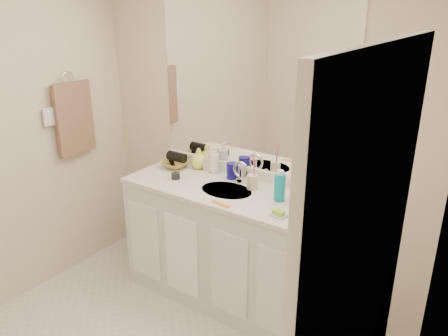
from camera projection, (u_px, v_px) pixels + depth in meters
wall_back at (250, 135)px, 3.09m from camera, size 2.60×0.02×2.40m
wall_right at (386, 293)px, 1.40m from camera, size 0.02×2.60×2.40m
vanity_cabinet at (228, 247)px, 3.15m from camera, size 1.50×0.55×0.85m
countertop at (228, 191)px, 2.99m from camera, size 1.52×0.57×0.03m
backsplash at (248, 172)px, 3.18m from camera, size 1.52×0.03×0.08m
sink_basin at (226, 192)px, 2.98m from camera, size 0.37×0.37×0.02m
faucet at (241, 175)px, 3.09m from camera, size 0.02×0.02×0.11m
mirror at (251, 84)px, 2.96m from camera, size 1.48×0.01×1.20m
blue_mug at (232, 171)px, 3.16m from camera, size 0.10×0.10×0.12m
tan_cup at (252, 182)px, 2.98m from camera, size 0.08×0.08×0.10m
toothbrush at (254, 169)px, 2.94m from camera, size 0.01×0.04×0.19m
mouthwash_bottle at (280, 188)px, 2.79m from camera, size 0.09×0.09×0.17m
soap_dish at (279, 215)px, 2.61m from camera, size 0.11×0.09×0.01m
green_soap at (279, 212)px, 2.60m from camera, size 0.08×0.06×0.02m
orange_comb at (221, 204)px, 2.76m from camera, size 0.14×0.04×0.01m
dark_jar at (176, 176)px, 3.16m from camera, size 0.07×0.07×0.04m
soap_bottle_white at (215, 160)px, 3.25m from camera, size 0.08×0.08×0.20m
soap_bottle_cream at (209, 162)px, 3.28m from camera, size 0.09×0.09×0.16m
soap_bottle_yellow at (199, 158)px, 3.34m from camera, size 0.15×0.15×0.16m
wicker_basket at (175, 164)px, 3.38m from camera, size 0.21×0.21×0.05m
hair_dryer at (177, 157)px, 3.35m from camera, size 0.15×0.08×0.08m
towel_ring at (68, 79)px, 3.23m from camera, size 0.01×0.11×0.11m
hand_towel at (74, 119)px, 3.33m from camera, size 0.04×0.32×0.55m
switch_plate at (49, 117)px, 3.17m from camera, size 0.01×0.08×0.13m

